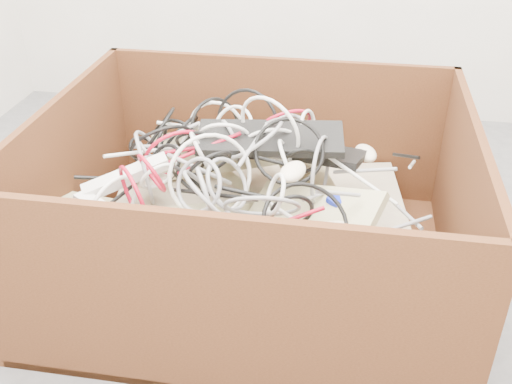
% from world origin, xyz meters
% --- Properties ---
extents(ground, '(3.00, 3.00, 0.00)m').
position_xyz_m(ground, '(0.00, 0.00, 0.00)').
color(ground, '#4F4F51').
rests_on(ground, ground).
extents(cardboard_box, '(1.28, 1.07, 0.59)m').
position_xyz_m(cardboard_box, '(-0.01, 0.11, 0.14)').
color(cardboard_box, '#3A1E0E').
rests_on(cardboard_box, ground).
extents(keyboard_pile, '(1.07, 0.87, 0.38)m').
position_xyz_m(keyboard_pile, '(-0.01, 0.14, 0.27)').
color(keyboard_pile, tan).
rests_on(keyboard_pile, cardboard_box).
extents(mice_scatter, '(0.77, 0.78, 0.22)m').
position_xyz_m(mice_scatter, '(0.07, 0.02, 0.35)').
color(mice_scatter, beige).
rests_on(mice_scatter, keyboard_pile).
extents(power_strip_left, '(0.26, 0.18, 0.11)m').
position_xyz_m(power_strip_left, '(-0.38, 0.03, 0.38)').
color(power_strip_left, silver).
rests_on(power_strip_left, keyboard_pile).
extents(power_strip_right, '(0.26, 0.15, 0.09)m').
position_xyz_m(power_strip_right, '(-0.38, -0.10, 0.32)').
color(power_strip_right, silver).
rests_on(power_strip_right, keyboard_pile).
extents(vga_plug, '(0.06, 0.06, 0.03)m').
position_xyz_m(vga_plug, '(0.26, 0.05, 0.34)').
color(vga_plug, '#0B1AA9').
rests_on(vga_plug, keyboard_pile).
extents(cable_tangle, '(1.09, 0.85, 0.47)m').
position_xyz_m(cable_tangle, '(-0.11, 0.14, 0.40)').
color(cable_tangle, gray).
rests_on(cable_tangle, keyboard_pile).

